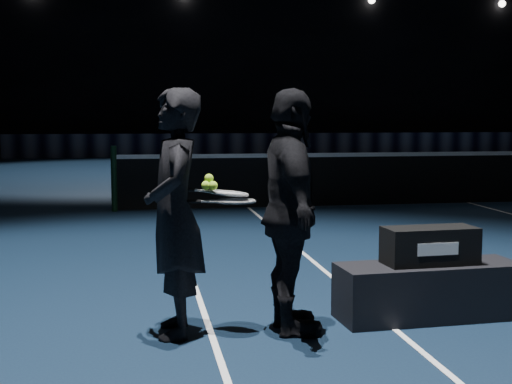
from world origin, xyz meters
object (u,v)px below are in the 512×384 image
racket_bag (430,246)px  tennis_balls (209,183)px  player_a (174,213)px  racket_upper (229,193)px  racket_lower (236,201)px  player_bench (429,291)px  player_b (291,212)px

racket_bag → tennis_balls: (-1.76, -0.12, 0.53)m
player_a → racket_upper: (0.40, -0.00, 0.14)m
racket_bag → racket_lower: (-1.56, -0.14, 0.40)m
racket_bag → racket_upper: racket_upper is taller
player_bench → player_a: bearing=179.2°
player_bench → racket_bag: (0.00, 0.00, 0.37)m
racket_lower → tennis_balls: (-0.19, 0.03, 0.13)m
player_a → player_b: size_ratio=1.00×
racket_upper → tennis_balls: size_ratio=5.67×
player_bench → racket_bag: size_ratio=2.00×
player_a → tennis_balls: (0.25, -0.02, 0.22)m
player_bench → player_b: 1.37m
player_a → tennis_balls: player_a is taller
player_bench → racket_lower: 1.75m
player_bench → tennis_balls: bearing=-179.7°
player_bench → player_a: size_ratio=0.81×
racket_bag → racket_lower: 1.62m
player_a → racket_upper: bearing=90.2°
player_bench → player_b: size_ratio=0.81×
racket_bag → tennis_balls: bearing=-179.7°
racket_upper → player_a: bearing=-178.3°
player_a → racket_lower: bearing=84.5°
player_bench → player_b: bearing=-174.4°
racket_bag → racket_lower: size_ratio=1.08×
racket_bag → tennis_balls: 1.84m
racket_bag → racket_upper: (-1.61, -0.10, 0.46)m
player_a → racket_upper: 0.43m
player_a → racket_upper: size_ratio=2.66×
racket_lower → tennis_balls: size_ratio=5.67×
player_b → racket_bag: bearing=-80.2°
tennis_balls → racket_lower: bearing=-7.5°
racket_lower → tennis_balls: bearing=178.5°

